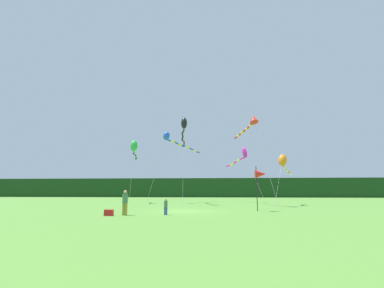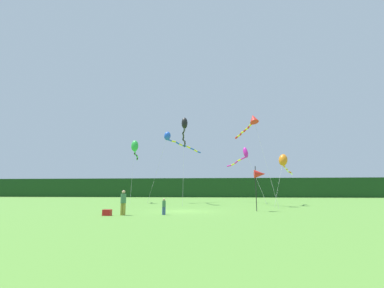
% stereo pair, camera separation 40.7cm
% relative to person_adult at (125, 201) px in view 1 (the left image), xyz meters
% --- Properties ---
extents(ground_plane, '(120.00, 120.00, 0.00)m').
position_rel_person_adult_xyz_m(ground_plane, '(3.78, 3.98, -0.94)').
color(ground_plane, '#5B9338').
extents(distant_treeline, '(108.00, 3.95, 4.44)m').
position_rel_person_adult_xyz_m(distant_treeline, '(3.78, 48.98, 1.27)').
color(distant_treeline, '#193D19').
rests_on(distant_treeline, ground).
extents(person_adult, '(0.37, 0.37, 1.69)m').
position_rel_person_adult_xyz_m(person_adult, '(0.00, 0.00, 0.00)').
color(person_adult, olive).
rests_on(person_adult, ground).
extents(person_child, '(0.25, 0.25, 1.12)m').
position_rel_person_adult_xyz_m(person_child, '(2.73, 0.59, -0.31)').
color(person_child, '#334C8C').
rests_on(person_child, ground).
extents(cooler_box, '(0.56, 0.37, 0.41)m').
position_rel_person_adult_xyz_m(cooler_box, '(-0.96, -0.39, -0.74)').
color(cooler_box, red).
rests_on(cooler_box, ground).
extents(banner_flag_pole, '(0.90, 0.70, 3.67)m').
position_rel_person_adult_xyz_m(banner_flag_pole, '(9.93, 4.62, 2.04)').
color(banner_flag_pole, black).
rests_on(banner_flag_pole, ground).
extents(kite_red, '(3.48, 7.74, 10.18)m').
position_rel_person_adult_xyz_m(kite_red, '(10.34, 12.09, 8.43)').
color(kite_red, '#B2B2B2').
rests_on(kite_red, ground).
extents(kite_blue, '(6.55, 5.49, 9.76)m').
position_rel_person_adult_xyz_m(kite_blue, '(-0.06, 18.79, 7.89)').
color(kite_blue, '#B2B2B2').
rests_on(kite_blue, ground).
extents(kite_black, '(1.33, 9.97, 10.66)m').
position_rel_person_adult_xyz_m(kite_black, '(2.34, 14.96, 8.63)').
color(kite_black, '#B2B2B2').
rests_on(kite_black, ground).
extents(kite_magenta, '(4.59, 7.05, 7.66)m').
position_rel_person_adult_xyz_m(kite_magenta, '(9.99, 20.26, 5.60)').
color(kite_magenta, '#B2B2B2').
rests_on(kite_magenta, ground).
extents(kite_green, '(1.35, 6.50, 8.36)m').
position_rel_person_adult_xyz_m(kite_green, '(-4.62, 17.15, 6.44)').
color(kite_green, '#B2B2B2').
rests_on(kite_green, ground).
extents(kite_orange, '(3.65, 6.70, 5.89)m').
position_rel_person_adult_xyz_m(kite_orange, '(13.92, 13.61, 4.00)').
color(kite_orange, '#B2B2B2').
rests_on(kite_orange, ground).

